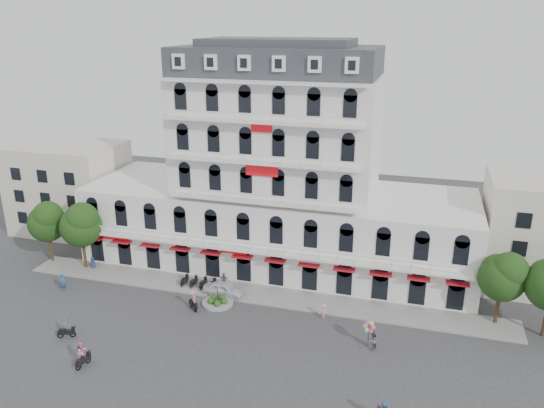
{
  "coord_description": "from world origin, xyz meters",
  "views": [
    {
      "loc": [
        15.76,
        -38.58,
        27.59
      ],
      "look_at": [
        1.65,
        10.0,
        10.01
      ],
      "focal_mm": 35.0,
      "sensor_mm": 36.0,
      "label": 1
    }
  ],
  "objects": [
    {
      "name": "tree_west_inner",
      "position": [
        -20.95,
        9.48,
        5.68
      ],
      "size": [
        4.76,
        4.76,
        8.25
      ],
      "color": "#382314",
      "rests_on": "ground"
    },
    {
      "name": "pedestrian_right",
      "position": [
        7.92,
        6.4,
        0.76
      ],
      "size": [
        1.12,
        1.08,
        1.53
      ],
      "primitive_type": "imported",
      "rotation": [
        0.0,
        0.0,
        3.86
      ],
      "color": "pink",
      "rests_on": "ground"
    },
    {
      "name": "flank_building_west",
      "position": [
        -30.0,
        20.0,
        6.0
      ],
      "size": [
        14.0,
        10.0,
        12.0
      ],
      "primitive_type": "cube",
      "color": "beige",
      "rests_on": "ground"
    },
    {
      "name": "sidewalk",
      "position": [
        0.0,
        9.0,
        0.08
      ],
      "size": [
        53.0,
        4.0,
        0.16
      ],
      "primitive_type": "cube",
      "color": "gray",
      "rests_on": "ground"
    },
    {
      "name": "main_building",
      "position": [
        0.0,
        18.0,
        9.96
      ],
      "size": [
        45.0,
        15.0,
        25.8
      ],
      "color": "silver",
      "rests_on": "ground"
    },
    {
      "name": "rider_west",
      "position": [
        -14.09,
        -3.52,
        0.85
      ],
      "size": [
        1.6,
        0.93,
        1.98
      ],
      "rotation": [
        0.0,
        0.0,
        0.42
      ],
      "color": "black",
      "rests_on": "ground"
    },
    {
      "name": "pedestrian_mid",
      "position": [
        -3.63,
        9.5,
        0.88
      ],
      "size": [
        1.06,
        0.51,
        1.76
      ],
      "primitive_type": "imported",
      "rotation": [
        0.0,
        0.0,
        3.22
      ],
      "color": "#53545A",
      "rests_on": "ground"
    },
    {
      "name": "rider_southwest",
      "position": [
        -10.0,
        -6.81,
        1.23
      ],
      "size": [
        0.87,
        1.69,
        2.35
      ],
      "rotation": [
        0.0,
        0.0,
        1.39
      ],
      "color": "black",
      "rests_on": "ground"
    },
    {
      "name": "pedestrian_left",
      "position": [
        -20.0,
        9.5,
        0.76
      ],
      "size": [
        0.78,
        0.55,
        1.52
      ],
      "primitive_type": "imported",
      "rotation": [
        0.0,
        0.0,
        -0.09
      ],
      "color": "navy",
      "rests_on": "ground"
    },
    {
      "name": "traffic_island",
      "position": [
        -3.0,
        6.0,
        0.26
      ],
      "size": [
        3.2,
        3.2,
        1.6
      ],
      "color": "gray",
      "rests_on": "ground"
    },
    {
      "name": "parked_scooter_row",
      "position": [
        -6.35,
        8.8,
        0.0
      ],
      "size": [
        4.4,
        1.8,
        1.1
      ],
      "primitive_type": null,
      "color": "black",
      "rests_on": "ground"
    },
    {
      "name": "rider_center",
      "position": [
        -4.96,
        4.3,
        1.14
      ],
      "size": [
        1.33,
        1.29,
        2.17
      ],
      "rotation": [
        0.0,
        0.0,
        5.53
      ],
      "color": "black",
      "rests_on": "ground"
    },
    {
      "name": "parked_car",
      "position": [
        -2.99,
        7.89,
        0.76
      ],
      "size": [
        4.48,
        1.9,
        1.51
      ],
      "primitive_type": "imported",
      "rotation": [
        0.0,
        0.0,
        1.54
      ],
      "color": "silver",
      "rests_on": "ground"
    },
    {
      "name": "tree_east_inner",
      "position": [
        24.05,
        9.98,
        5.21
      ],
      "size": [
        4.4,
        4.37,
        7.57
      ],
      "color": "#382314",
      "rests_on": "ground"
    },
    {
      "name": "balloon_vendor",
      "position": [
        12.95,
        2.58,
        1.26
      ],
      "size": [
        1.48,
        1.37,
        2.45
      ],
      "color": "#5B5C63",
      "rests_on": "ground"
    },
    {
      "name": "tree_west_outer",
      "position": [
        -25.95,
        9.98,
        5.35
      ],
      "size": [
        4.5,
        4.48,
        7.76
      ],
      "color": "#382314",
      "rests_on": "ground"
    },
    {
      "name": "ground",
      "position": [
        0.0,
        0.0,
        0.0
      ],
      "size": [
        120.0,
        120.0,
        0.0
      ],
      "primitive_type": "plane",
      "color": "#38383A",
      "rests_on": "ground"
    },
    {
      "name": "pedestrian_far",
      "position": [
        -20.0,
        4.06,
        0.97
      ],
      "size": [
        0.83,
        0.83,
        1.95
      ],
      "primitive_type": "imported",
      "rotation": [
        0.0,
        0.0,
        0.78
      ],
      "color": "#2A517F",
      "rests_on": "ground"
    }
  ]
}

